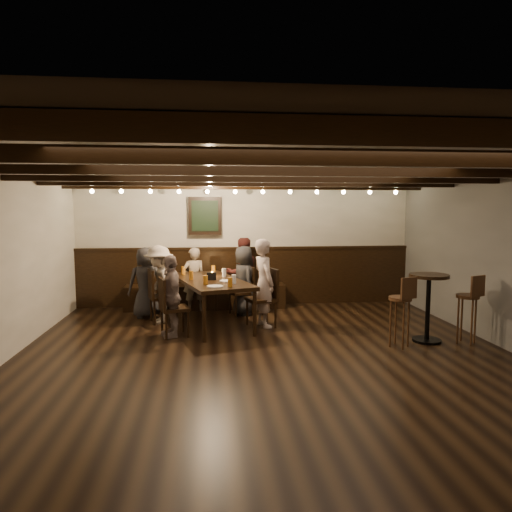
{
  "coord_description": "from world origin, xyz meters",
  "views": [
    {
      "loc": [
        -0.73,
        -5.38,
        1.9
      ],
      "look_at": [
        -0.04,
        1.3,
        1.19
      ],
      "focal_mm": 32.0,
      "sensor_mm": 36.0,
      "label": 1
    }
  ],
  "objects": [
    {
      "name": "room",
      "position": [
        -0.29,
        2.21,
        1.07
      ],
      "size": [
        7.0,
        7.0,
        7.0
      ],
      "color": "black",
      "rests_on": "ground"
    },
    {
      "name": "dining_table",
      "position": [
        -0.71,
        1.98,
        0.68
      ],
      "size": [
        1.43,
        2.16,
        0.74
      ],
      "rotation": [
        0.0,
        0.0,
        0.29
      ],
      "color": "black",
      "rests_on": "floor"
    },
    {
      "name": "chair_left_near",
      "position": [
        -1.53,
        2.2,
        0.27
      ],
      "size": [
        0.51,
        0.51,
        0.89
      ],
      "rotation": [
        0.0,
        0.0,
        -1.28
      ],
      "color": "black",
      "rests_on": "floor"
    },
    {
      "name": "chair_left_far",
      "position": [
        -1.27,
        1.34,
        0.27
      ],
      "size": [
        0.5,
        0.5,
        0.87
      ],
      "rotation": [
        0.0,
        0.0,
        -1.28
      ],
      "color": "black",
      "rests_on": "floor"
    },
    {
      "name": "chair_right_near",
      "position": [
        -0.15,
        2.62,
        0.26
      ],
      "size": [
        0.49,
        0.49,
        0.86
      ],
      "rotation": [
        0.0,
        0.0,
        1.87
      ],
      "color": "black",
      "rests_on": "floor"
    },
    {
      "name": "chair_right_far",
      "position": [
        0.11,
        1.76,
        0.29
      ],
      "size": [
        0.53,
        0.53,
        0.93
      ],
      "rotation": [
        0.0,
        0.0,
        1.87
      ],
      "color": "black",
      "rests_on": "floor"
    },
    {
      "name": "person_bench_left",
      "position": [
        -1.83,
        2.58,
        0.61
      ],
      "size": [
        0.69,
        0.55,
        1.23
      ],
      "primitive_type": "imported",
      "rotation": [
        0.0,
        0.0,
        3.44
      ],
      "color": "#2B2B2E",
      "rests_on": "floor"
    },
    {
      "name": "person_bench_centre",
      "position": [
        -1.01,
        2.98,
        0.59
      ],
      "size": [
        0.49,
        0.4,
        1.18
      ],
      "primitive_type": "imported",
      "rotation": [
        0.0,
        0.0,
        3.44
      ],
      "color": "gray",
      "rests_on": "floor"
    },
    {
      "name": "person_bench_right",
      "position": [
        -0.11,
        3.1,
        0.67
      ],
      "size": [
        0.77,
        0.68,
        1.35
      ],
      "primitive_type": "imported",
      "rotation": [
        0.0,
        0.0,
        3.44
      ],
      "color": "#4D1D1A",
      "rests_on": "floor"
    },
    {
      "name": "person_left_near",
      "position": [
        -1.56,
        2.19,
        0.64
      ],
      "size": [
        0.7,
        0.94,
        1.29
      ],
      "primitive_type": "imported",
      "rotation": [
        0.0,
        0.0,
        -1.28
      ],
      "color": "#B7AB9B",
      "rests_on": "floor"
    },
    {
      "name": "person_left_far",
      "position": [
        -1.3,
        1.33,
        0.61
      ],
      "size": [
        0.49,
        0.77,
        1.22
      ],
      "primitive_type": "imported",
      "rotation": [
        0.0,
        0.0,
        -1.28
      ],
      "color": "gray",
      "rests_on": "floor"
    },
    {
      "name": "person_right_near",
      "position": [
        -0.12,
        2.63,
        0.61
      ],
      "size": [
        0.55,
        0.69,
        1.23
      ],
      "primitive_type": "imported",
      "rotation": [
        0.0,
        0.0,
        1.87
      ],
      "color": "#242527",
      "rests_on": "floor"
    },
    {
      "name": "person_right_far",
      "position": [
        0.14,
        1.76,
        0.71
      ],
      "size": [
        0.47,
        0.59,
        1.41
      ],
      "primitive_type": "imported",
      "rotation": [
        0.0,
        0.0,
        1.87
      ],
      "color": "#BBA79E",
      "rests_on": "floor"
    },
    {
      "name": "pint_a",
      "position": [
        -1.18,
        2.57,
        0.81
      ],
      "size": [
        0.07,
        0.07,
        0.14
      ],
      "primitive_type": "cylinder",
      "color": "#BF7219",
      "rests_on": "dining_table"
    },
    {
      "name": "pint_b",
      "position": [
        -0.66,
        2.67,
        0.81
      ],
      "size": [
        0.07,
        0.07,
        0.14
      ],
      "primitive_type": "cylinder",
      "color": "#BF7219",
      "rests_on": "dining_table"
    },
    {
      "name": "pint_c",
      "position": [
        -1.02,
        1.99,
        0.81
      ],
      "size": [
        0.07,
        0.07,
        0.14
      ],
      "primitive_type": "cylinder",
      "color": "#BF7219",
      "rests_on": "dining_table"
    },
    {
      "name": "pint_d",
      "position": [
        -0.48,
        2.26,
        0.81
      ],
      "size": [
        0.07,
        0.07,
        0.14
      ],
      "primitive_type": "cylinder",
      "color": "silver",
      "rests_on": "dining_table"
    },
    {
      "name": "pint_e",
      "position": [
        -0.79,
        1.48,
        0.81
      ],
      "size": [
        0.07,
        0.07,
        0.14
      ],
      "primitive_type": "cylinder",
      "color": "#BF7219",
      "rests_on": "dining_table"
    },
    {
      "name": "pint_f",
      "position": [
        -0.36,
        1.51,
        0.81
      ],
      "size": [
        0.07,
        0.07,
        0.14
      ],
      "primitive_type": "cylinder",
      "color": "silver",
      "rests_on": "dining_table"
    },
    {
      "name": "pint_g",
      "position": [
        -0.43,
        1.23,
        0.81
      ],
      "size": [
        0.07,
        0.07,
        0.14
      ],
      "primitive_type": "cylinder",
      "color": "#BF7219",
      "rests_on": "dining_table"
    },
    {
      "name": "plate_near",
      "position": [
        -0.65,
        1.26,
        0.75
      ],
      "size": [
        0.24,
        0.24,
        0.01
      ],
      "primitive_type": "cylinder",
      "color": "white",
      "rests_on": "dining_table"
    },
    {
      "name": "plate_far",
      "position": [
        -0.45,
        1.74,
        0.75
      ],
      "size": [
        0.24,
        0.24,
        0.01
      ],
      "primitive_type": "cylinder",
      "color": "white",
      "rests_on": "dining_table"
    },
    {
      "name": "condiment_caddy",
      "position": [
        -0.69,
        1.93,
        0.8
      ],
      "size": [
        0.15,
        0.1,
        0.12
      ],
      "primitive_type": "cube",
      "color": "black",
      "rests_on": "dining_table"
    },
    {
      "name": "candle",
      "position": [
        -0.68,
        2.3,
        0.77
      ],
      "size": [
        0.05,
        0.05,
        0.05
      ],
      "primitive_type": "cylinder",
      "color": "beige",
      "rests_on": "dining_table"
    },
    {
      "name": "high_top_table",
      "position": [
        2.35,
        0.68,
        0.64
      ],
      "size": [
        0.55,
        0.55,
        0.97
      ],
      "color": "black",
      "rests_on": "floor"
    },
    {
      "name": "bar_stool_left",
      "position": [
        1.85,
        0.47,
        0.37
      ],
      "size": [
        0.34,
        0.35,
        0.98
      ],
      "rotation": [
        0.0,
        0.0,
        0.38
      ],
      "color": "#391E12",
      "rests_on": "floor"
    },
    {
      "name": "bar_stool_right",
      "position": [
        2.85,
        0.52,
        0.37
      ],
      "size": [
        0.34,
        0.35,
        0.98
      ],
      "rotation": [
        0.0,
        0.0,
        0.4
      ],
      "color": "#391E12",
      "rests_on": "floor"
    }
  ]
}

